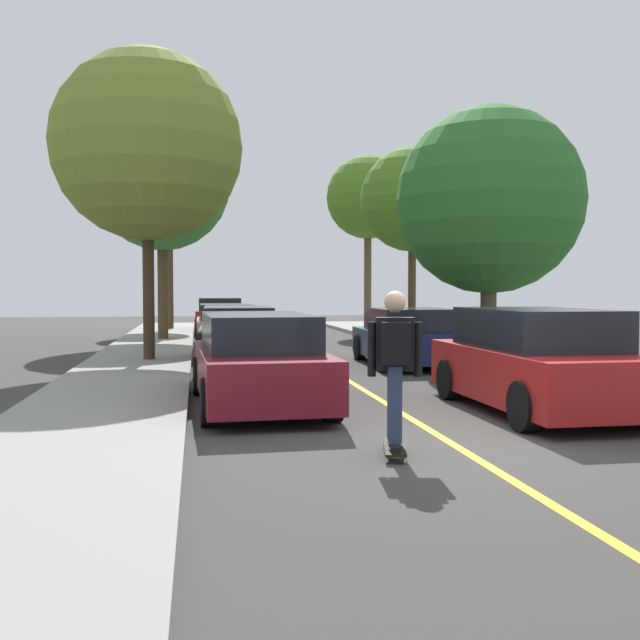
{
  "coord_description": "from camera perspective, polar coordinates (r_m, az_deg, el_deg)",
  "views": [
    {
      "loc": [
        -2.88,
        -7.87,
        1.79
      ],
      "look_at": [
        -0.24,
        7.83,
        1.1
      ],
      "focal_mm": 41.08,
      "sensor_mm": 36.0,
      "label": 1
    }
  ],
  "objects": [
    {
      "name": "parked_car_right_nearest",
      "position": [
        11.06,
        16.59,
        -3.15
      ],
      "size": [
        1.96,
        4.13,
        1.49
      ],
      "color": "maroon",
      "rests_on": "ground"
    },
    {
      "name": "street_tree_left_far",
      "position": [
        31.03,
        -11.68,
        8.62
      ],
      "size": [
        3.0,
        3.0,
        6.54
      ],
      "color": "#4C3823",
      "rests_on": "sidewalk_left"
    },
    {
      "name": "street_tree_left_nearest",
      "position": [
        17.81,
        -13.32,
        13.05
      ],
      "size": [
        4.4,
        4.4,
        7.15
      ],
      "color": "#3D2D1E",
      "rests_on": "sidewalk_left"
    },
    {
      "name": "skateboarder",
      "position": [
        7.79,
        5.86,
        -3.03
      ],
      "size": [
        0.59,
        0.7,
        1.66
      ],
      "color": "black",
      "rests_on": "skateboard"
    },
    {
      "name": "street_tree_right_far",
      "position": [
        30.21,
        3.75,
        9.47
      ],
      "size": [
        3.38,
        3.38,
        7.05
      ],
      "color": "brown",
      "rests_on": "sidewalk_right"
    },
    {
      "name": "street_tree_right_near",
      "position": [
        24.11,
        7.21,
        9.26
      ],
      "size": [
        3.37,
        3.37,
        6.21
      ],
      "color": "#4C3823",
      "rests_on": "sidewalk_right"
    },
    {
      "name": "sidewalk_left",
      "position": [
        8.17,
        -19.12,
        -9.81
      ],
      "size": [
        2.41,
        56.0,
        0.14
      ],
      "primitive_type": "cube",
      "color": "gray",
      "rests_on": "ground"
    },
    {
      "name": "skateboard",
      "position": [
        7.97,
        5.82,
        -9.87
      ],
      "size": [
        0.4,
        0.87,
        0.1
      ],
      "color": "black",
      "rests_on": "ground"
    },
    {
      "name": "parked_car_left_nearest",
      "position": [
        11.12,
        -4.84,
        -3.17
      ],
      "size": [
        1.98,
        4.34,
        1.4
      ],
      "color": "maroon",
      "rests_on": "ground"
    },
    {
      "name": "parked_car_left_far",
      "position": [
        23.47,
        -7.32,
        -0.33
      ],
      "size": [
        1.95,
        4.22,
        1.29
      ],
      "color": "#BCAD89",
      "rests_on": "ground"
    },
    {
      "name": "parked_car_left_near",
      "position": [
        16.67,
        -6.4,
        -1.37
      ],
      "size": [
        1.91,
        4.54,
        1.38
      ],
      "color": "black",
      "rests_on": "ground"
    },
    {
      "name": "ground",
      "position": [
        8.57,
        10.49,
        -9.62
      ],
      "size": [
        80.0,
        80.0,
        0.0
      ],
      "primitive_type": "plane",
      "color": "#3D3A38"
    },
    {
      "name": "fire_hydrant",
      "position": [
        16.03,
        13.88,
        -2.26
      ],
      "size": [
        0.2,
        0.2,
        0.7
      ],
      "color": "#B2140F",
      "rests_on": "sidewalk_right"
    },
    {
      "name": "parked_car_left_farthest",
      "position": [
        29.53,
        -7.77,
        0.34
      ],
      "size": [
        2.04,
        4.17,
        1.41
      ],
      "color": "maroon",
      "rests_on": "ground"
    },
    {
      "name": "street_tree_left_near",
      "position": [
        24.83,
        -12.22,
        10.4
      ],
      "size": [
        4.44,
        4.44,
        7.33
      ],
      "color": "#4C3823",
      "rests_on": "sidewalk_left"
    },
    {
      "name": "street_tree_right_nearest",
      "position": [
        18.08,
        13.06,
        9.02
      ],
      "size": [
        4.44,
        4.44,
        5.96
      ],
      "color": "brown",
      "rests_on": "sidewalk_right"
    },
    {
      "name": "parked_car_right_near",
      "position": [
        17.16,
        6.93,
        -1.36
      ],
      "size": [
        2.09,
        4.18,
        1.33
      ],
      "color": "navy",
      "rests_on": "ground"
    },
    {
      "name": "center_line",
      "position": [
        12.34,
        4.09,
        -5.85
      ],
      "size": [
        0.12,
        39.2,
        0.01
      ],
      "primitive_type": "cube",
      "color": "gold",
      "rests_on": "ground"
    }
  ]
}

